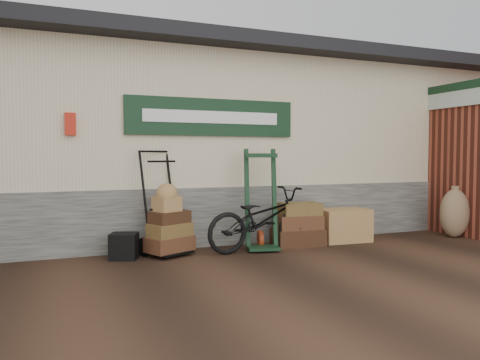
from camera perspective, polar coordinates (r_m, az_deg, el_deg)
name	(u,v)px	position (r m, az deg, el deg)	size (l,w,h in m)	color
ground	(257,258)	(6.37, 2.13, -9.51)	(80.00, 80.00, 0.00)	black
station_building	(197,143)	(8.79, -5.25, 4.51)	(14.40, 4.10, 3.20)	#4C4C47
brick_outbuilding	(452,160)	(9.99, 24.48, 2.28)	(1.71, 4.51, 2.62)	maroon
porter_trolley	(162,201)	(6.61, -9.48, -2.58)	(0.74, 0.56, 1.49)	black
green_barrow	(261,199)	(6.86, 2.62, -2.39)	(0.53, 0.45, 1.47)	black
suitcase_stack	(298,224)	(7.24, 7.07, -5.33)	(0.75, 0.47, 0.67)	#331A10
wicker_hamper	(343,225)	(7.75, 12.46, -5.38)	(0.80, 0.52, 0.52)	olive
black_trunk	(124,246)	(6.47, -13.96, -7.83)	(0.35, 0.30, 0.35)	black
bicycle	(262,215)	(6.81, 2.74, -4.34)	(1.76, 0.61, 1.02)	black
burlap_sack_left	(455,213)	(8.69, 24.70, -3.70)	(0.51, 0.43, 0.82)	brown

